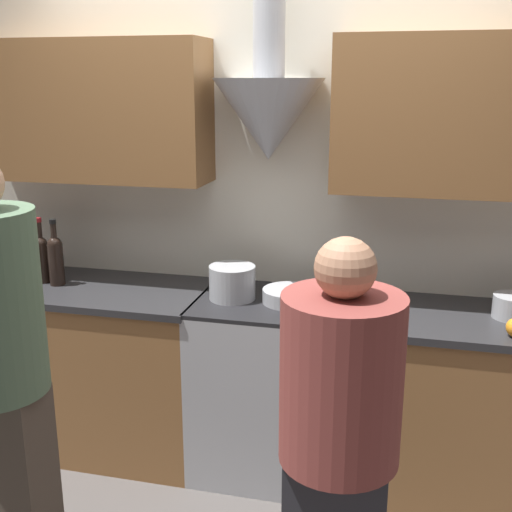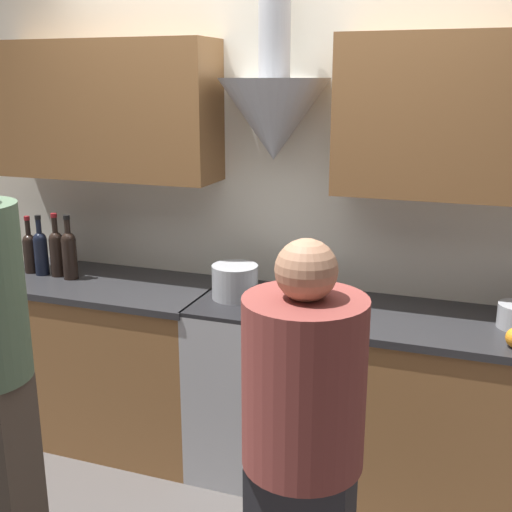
{
  "view_description": "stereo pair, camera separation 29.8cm",
  "coord_description": "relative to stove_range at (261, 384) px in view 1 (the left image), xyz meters",
  "views": [
    {
      "loc": [
        0.68,
        -2.57,
        1.96
      ],
      "look_at": [
        0.0,
        0.23,
        1.16
      ],
      "focal_mm": 45.0,
      "sensor_mm": 36.0,
      "label": 1
    },
    {
      "loc": [
        0.97,
        -2.48,
        1.96
      ],
      "look_at": [
        0.0,
        0.23,
        1.16
      ],
      "focal_mm": 45.0,
      "sensor_mm": 36.0,
      "label": 2
    }
  ],
  "objects": [
    {
      "name": "wine_bottle_4",
      "position": [
        -1.1,
        -0.02,
        0.6
      ],
      "size": [
        0.08,
        0.08,
        0.35
      ],
      "color": "black",
      "rests_on": "counter_left"
    },
    {
      "name": "wall_back",
      "position": [
        -0.01,
        0.27,
        1.01
      ],
      "size": [
        8.4,
        0.54,
        2.6
      ],
      "color": "silver",
      "rests_on": "ground_plane"
    },
    {
      "name": "stock_pot",
      "position": [
        -0.14,
        -0.01,
        0.54
      ],
      "size": [
        0.23,
        0.23,
        0.17
      ],
      "color": "#A8AAAF",
      "rests_on": "stove_range"
    },
    {
      "name": "wine_bottle_1",
      "position": [
        -1.37,
        0.01,
        0.58
      ],
      "size": [
        0.07,
        0.07,
        0.32
      ],
      "color": "black",
      "rests_on": "counter_left"
    },
    {
      "name": "mixing_bowl",
      "position": [
        0.14,
        -0.0,
        0.49
      ],
      "size": [
        0.26,
        0.26,
        0.07
      ],
      "color": "#A8AAAF",
      "rests_on": "stove_range"
    },
    {
      "name": "stove_range",
      "position": [
        0.0,
        0.0,
        0.0
      ],
      "size": [
        0.63,
        0.6,
        0.91
      ],
      "color": "#A8AAAF",
      "rests_on": "ground_plane"
    },
    {
      "name": "person_foreground_right",
      "position": [
        0.51,
        -1.11,
        0.37
      ],
      "size": [
        0.38,
        0.38,
        1.52
      ],
      "color": "#28282D",
      "rests_on": "ground_plane"
    },
    {
      "name": "ground_plane",
      "position": [
        0.0,
        -0.33,
        -0.46
      ],
      "size": [
        12.0,
        12.0,
        0.0
      ],
      "primitive_type": "plane",
      "color": "#4C4744"
    },
    {
      "name": "counter_right",
      "position": [
        0.9,
        -0.0,
        -0.0
      ],
      "size": [
        1.2,
        0.62,
        0.91
      ],
      "color": "brown",
      "rests_on": "ground_plane"
    },
    {
      "name": "counter_left",
      "position": [
        -0.93,
        -0.0,
        -0.0
      ],
      "size": [
        1.26,
        0.62,
        0.91
      ],
      "color": "brown",
      "rests_on": "ground_plane"
    },
    {
      "name": "wine_bottle_2",
      "position": [
        -1.29,
        -0.01,
        0.59
      ],
      "size": [
        0.08,
        0.08,
        0.33
      ],
      "color": "black",
      "rests_on": "counter_left"
    },
    {
      "name": "wine_bottle_3",
      "position": [
        -1.19,
        0.0,
        0.59
      ],
      "size": [
        0.08,
        0.08,
        0.35
      ],
      "color": "black",
      "rests_on": "counter_left"
    }
  ]
}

